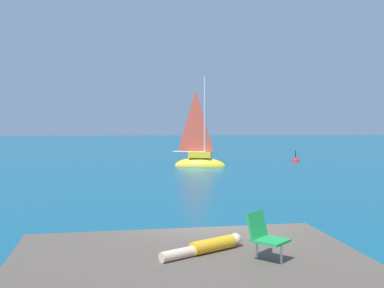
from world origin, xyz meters
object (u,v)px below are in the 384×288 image
object	(u,v)px
sailboat_near	(200,161)
marker_buoy	(295,161)
person_sunbather	(207,246)
beach_chair	(264,234)

from	to	relation	value
sailboat_near	marker_buoy	xyz separation A→B (m)	(7.70, 3.26, -0.36)
sailboat_near	person_sunbather	size ratio (longest dim) A/B	4.49
person_sunbather	beach_chair	bearing A→B (deg)	118.34
sailboat_near	beach_chair	world-z (taller)	sailboat_near
sailboat_near	marker_buoy	size ratio (longest dim) A/B	6.05
beach_chair	sailboat_near	bearing A→B (deg)	131.49
sailboat_near	beach_chair	xyz separation A→B (m)	(-0.78, -25.06, 1.07)
marker_buoy	beach_chair	bearing A→B (deg)	-106.66
sailboat_near	beach_chair	size ratio (longest dim) A/B	8.57
sailboat_near	person_sunbather	distance (m)	24.66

